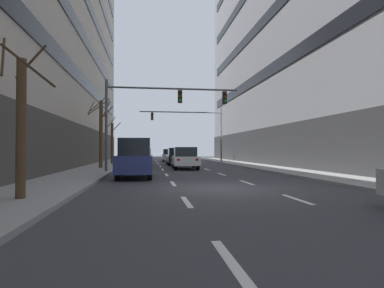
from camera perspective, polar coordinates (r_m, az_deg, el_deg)
name	(u,v)px	position (r m, az deg, el deg)	size (l,w,h in m)	color
ground_plane	(220,188)	(12.58, 5.09, -7.93)	(120.00, 120.00, 0.00)	#38383D
sidewalk_left	(40,190)	(12.86, -25.66, -7.37)	(3.22, 80.00, 0.14)	gray
sidewalk_right	(376,184)	(15.50, 30.12, -6.23)	(3.22, 80.00, 0.14)	gray
lane_stripe_l1_s2	(231,262)	(4.57, 7.06, -20.27)	(0.16, 2.00, 0.01)	silver
lane_stripe_l1_s3	(186,202)	(9.36, -0.99, -10.30)	(0.16, 2.00, 0.01)	silver
lane_stripe_l1_s4	(173,184)	(14.29, -3.42, -7.09)	(0.16, 2.00, 0.01)	silver
lane_stripe_l1_s5	(167,175)	(19.26, -4.59, -5.52)	(0.16, 2.00, 0.01)	silver
lane_stripe_l1_s6	(163,170)	(24.24, -5.27, -4.60)	(0.16, 2.00, 0.01)	silver
lane_stripe_l1_s7	(160,166)	(29.23, -5.72, -3.99)	(0.16, 2.00, 0.01)	silver
lane_stripe_l1_s8	(158,164)	(34.22, -6.04, -3.56)	(0.16, 2.00, 0.01)	silver
lane_stripe_l1_s9	(157,162)	(39.22, -6.27, -3.24)	(0.16, 2.00, 0.01)	silver
lane_stripe_l1_s10	(156,161)	(44.21, -6.46, -2.99)	(0.16, 2.00, 0.01)	silver
lane_stripe_l2_s3	(297,199)	(10.33, 18.29, -9.38)	(0.16, 2.00, 0.01)	silver
lane_stripe_l2_s4	(246,182)	(14.94, 9.74, -6.81)	(0.16, 2.00, 0.01)	silver
lane_stripe_l2_s5	(222,174)	(19.75, 5.32, -5.41)	(0.16, 2.00, 0.01)	silver
lane_stripe_l2_s6	(207,169)	(24.63, 2.65, -4.55)	(0.16, 2.00, 0.01)	silver
lane_stripe_l2_s7	(197,166)	(29.55, 0.87, -3.96)	(0.16, 2.00, 0.01)	silver
lane_stripe_l2_s8	(190,164)	(34.50, -0.39, -3.54)	(0.16, 2.00, 0.01)	silver
lane_stripe_l2_s9	(185,162)	(39.46, -1.34, -3.23)	(0.16, 2.00, 0.01)	silver
lane_stripe_l2_s10	(180,161)	(44.43, -2.08, -2.98)	(0.16, 2.00, 0.01)	silver
car_driving_0	(185,158)	(24.96, -1.25, -2.57)	(2.05, 4.63, 1.72)	black
taxi_driving_1	(142,158)	(29.29, -8.99, -2.41)	(1.87, 4.37, 1.81)	black
car_driving_2	(135,158)	(17.29, -10.15, -2.56)	(1.89, 4.38, 2.11)	black
car_driving_3	(169,155)	(41.00, -4.11, -2.05)	(1.85, 4.28, 1.59)	black
car_driving_4	(177,157)	(30.91, -2.73, -2.30)	(1.90, 4.52, 1.69)	black
traffic_signal_0	(155,106)	(21.25, -6.61, 6.74)	(8.80, 0.35, 5.92)	#4C4C51
traffic_signal_1	(196,124)	(35.94, 0.76, 3.58)	(9.31, 0.35, 6.17)	#4C4C51
street_tree_0	(112,142)	(32.74, -14.16, 0.35)	(1.60, 1.43, 4.76)	#4C3823
street_tree_1	(21,123)	(10.22, -28.32, 3.28)	(1.62, 1.58, 4.63)	#4C3823
street_tree_2	(101,131)	(25.28, -16.04, 2.20)	(2.00, 1.80, 5.58)	#4C3823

